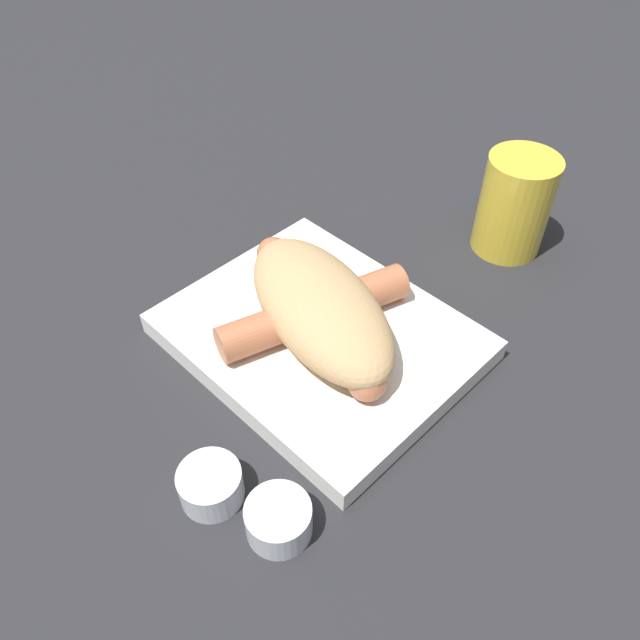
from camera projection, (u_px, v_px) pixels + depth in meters
name	position (u px, v px, depth m)	size (l,w,h in m)	color
ground_plane	(320.00, 345.00, 0.54)	(3.00, 3.00, 0.00)	#232326
food_tray	(320.00, 337.00, 0.53)	(0.24, 0.20, 0.02)	silver
bread_roll	(319.00, 305.00, 0.51)	(0.20, 0.14, 0.05)	tan
sausage	(316.00, 311.00, 0.52)	(0.19, 0.17, 0.03)	#B26642
pickled_veggies	(296.00, 267.00, 0.58)	(0.07, 0.07, 0.00)	#F99E4C
condiment_cup_near	(211.00, 486.00, 0.43)	(0.05, 0.05, 0.03)	silver
condiment_cup_far	(279.00, 521.00, 0.42)	(0.05, 0.05, 0.03)	silver
drink_glass	(515.00, 205.00, 0.60)	(0.07, 0.07, 0.10)	gold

